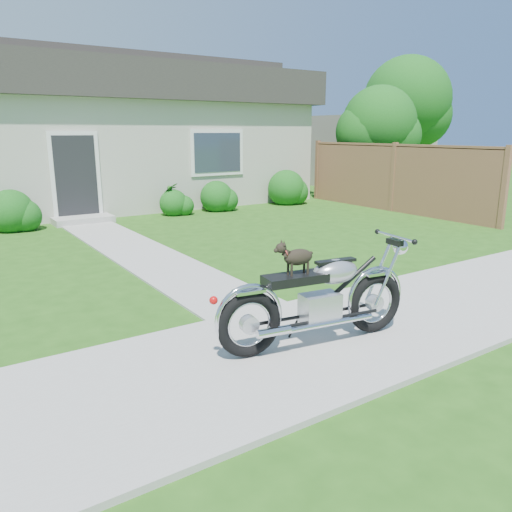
{
  "coord_description": "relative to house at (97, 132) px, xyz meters",
  "views": [
    {
      "loc": [
        -4.67,
        -3.79,
        2.19
      ],
      "look_at": [
        -1.47,
        1.0,
        0.75
      ],
      "focal_mm": 35.0,
      "sensor_mm": 36.0,
      "label": 1
    }
  ],
  "objects": [
    {
      "name": "motorcycle_with_dog",
      "position": [
        -1.43,
        -12.11,
        -1.62
      ],
      "size": [
        2.22,
        0.67,
        1.11
      ],
      "rotation": [
        0.0,
        0.0,
        -0.15
      ],
      "color": "black",
      "rests_on": "sidewalk"
    },
    {
      "name": "ground",
      "position": [
        0.0,
        -11.99,
        -2.16
      ],
      "size": [
        80.0,
        80.0,
        0.0
      ],
      "primitive_type": "plane",
      "color": "#235114",
      "rests_on": "ground"
    },
    {
      "name": "walkway",
      "position": [
        -1.5,
        -6.99,
        -2.14
      ],
      "size": [
        1.2,
        8.0,
        0.03
      ],
      "primitive_type": "cube",
      "color": "#9E9B93",
      "rests_on": "ground"
    },
    {
      "name": "tree_far",
      "position": [
        10.87,
        -2.85,
        1.0
      ],
      "size": [
        3.21,
        3.21,
        4.91
      ],
      "color": "#3D2B1C",
      "rests_on": "ground"
    },
    {
      "name": "shrub_row",
      "position": [
        0.34,
        -3.49,
        -1.73
      ],
      "size": [
        11.14,
        1.14,
        1.14
      ],
      "color": "#175516",
      "rests_on": "ground"
    },
    {
      "name": "tree_near",
      "position": [
        7.96,
        -4.25,
        0.17
      ],
      "size": [
        2.45,
        2.37,
        3.63
      ],
      "color": "#3D2B1C",
      "rests_on": "ground"
    },
    {
      "name": "house",
      "position": [
        0.0,
        0.0,
        0.0
      ],
      "size": [
        12.6,
        7.03,
        4.5
      ],
      "color": "beige",
      "rests_on": "ground"
    },
    {
      "name": "potted_plant_left",
      "position": [
        -3.28,
        -3.44,
        -1.78
      ],
      "size": [
        0.87,
        0.89,
        0.75
      ],
      "primitive_type": "imported",
      "rotation": [
        0.0,
        0.0,
        5.38
      ],
      "color": "#295315",
      "rests_on": "ground"
    },
    {
      "name": "fence",
      "position": [
        6.3,
        -6.24,
        -1.22
      ],
      "size": [
        0.12,
        6.62,
        1.9
      ],
      "color": "brown",
      "rests_on": "ground"
    },
    {
      "name": "sidewalk",
      "position": [
        0.0,
        -11.99,
        -2.14
      ],
      "size": [
        24.0,
        2.2,
        0.04
      ],
      "primitive_type": "cube",
      "color": "#9E9B93",
      "rests_on": "ground"
    },
    {
      "name": "potted_plant_right",
      "position": [
        0.83,
        -3.44,
        -1.73
      ],
      "size": [
        0.67,
        0.67,
        0.85
      ],
      "primitive_type": "imported",
      "rotation": [
        0.0,
        0.0,
        3.92
      ],
      "color": "#20601A",
      "rests_on": "ground"
    }
  ]
}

